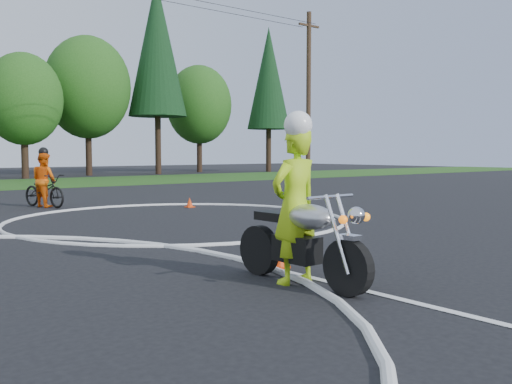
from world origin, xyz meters
TOP-DOWN VIEW (x-y plane):
  - primary_motorcycle at (5.65, 1.17)m, footprint 0.78×2.22m
  - rider_primary_grp at (5.64, 1.31)m, footprint 0.73×0.49m
  - rider_second_grp at (6.59, 13.39)m, footprint 1.15×1.98m
  - traffic_cones at (3.21, 2.39)m, footprint 13.63×14.06m
  - treeline at (14.78, 34.61)m, footprint 38.20×8.10m

SIDE VIEW (x-z plane):
  - traffic_cones at x=3.21m, z-range -0.01..0.29m
  - primary_motorcycle at x=5.65m, z-range -0.02..1.15m
  - rider_second_grp at x=6.59m, z-range -0.27..1.54m
  - rider_primary_grp at x=5.64m, z-range -0.04..2.12m
  - treeline at x=14.78m, z-range -0.64..13.88m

